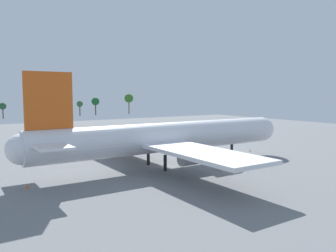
% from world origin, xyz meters
% --- Properties ---
extents(ground_plane, '(266.46, 266.46, 0.00)m').
position_xyz_m(ground_plane, '(0.00, 0.00, 0.00)').
color(ground_plane, slate).
extents(cargo_airplane, '(66.61, 58.12, 20.15)m').
position_xyz_m(cargo_airplane, '(-0.27, 0.00, 6.51)').
color(cargo_airplane, silver).
rests_on(cargo_airplane, ground_plane).
extents(cargo_loader, '(4.44, 5.63, 1.99)m').
position_xyz_m(cargo_loader, '(6.55, 21.84, 1.11)').
color(cargo_loader, '#4C8C4C').
rests_on(cargo_loader, ground_plane).
extents(safety_cone_nose, '(0.44, 0.44, 0.64)m').
position_xyz_m(safety_cone_nose, '(29.98, 3.58, 0.32)').
color(safety_cone_nose, orange).
rests_on(safety_cone_nose, ground_plane).
extents(safety_cone_tail, '(0.51, 0.51, 0.73)m').
position_xyz_m(safety_cone_tail, '(-29.98, -1.36, 0.36)').
color(safety_cone_tail, orange).
rests_on(safety_cone_tail, ground_plane).
extents(tree_line_backdrop, '(160.44, 6.87, 15.81)m').
position_xyz_m(tree_line_backdrop, '(5.93, 176.28, 10.18)').
color(tree_line_backdrop, '#51381E').
rests_on(tree_line_backdrop, ground_plane).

